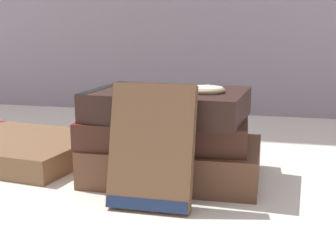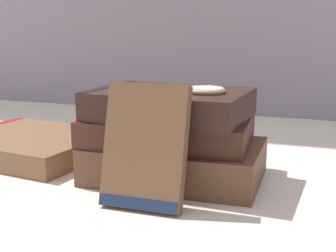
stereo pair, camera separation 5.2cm
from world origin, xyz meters
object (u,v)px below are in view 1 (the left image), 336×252
at_px(book_leaning_front, 151,152).
at_px(reading_glasses, 157,147).
at_px(book_flat_top, 164,104).
at_px(pocket_watch, 205,90).
at_px(book_side_left, 15,148).
at_px(book_flat_middle, 163,129).
at_px(book_flat_bottom, 170,160).

relative_size(book_leaning_front, reading_glasses, 1.18).
bearing_deg(reading_glasses, book_flat_top, -79.95).
relative_size(pocket_watch, reading_glasses, 0.46).
xyz_separation_m(book_flat_top, book_leaning_front, (0.01, -0.09, -0.03)).
distance_m(book_side_left, reading_glasses, 0.21).
xyz_separation_m(book_flat_top, reading_glasses, (-0.05, 0.14, -0.09)).
height_order(book_flat_middle, pocket_watch, pocket_watch).
bearing_deg(book_side_left, book_flat_bottom, -0.09).
height_order(book_flat_middle, reading_glasses, book_flat_middle).
bearing_deg(book_leaning_front, book_flat_middle, 98.11).
bearing_deg(book_leaning_front, pocket_watch, 65.26).
distance_m(book_flat_top, reading_glasses, 0.17).
bearing_deg(book_side_left, reading_glasses, 37.44).
xyz_separation_m(book_side_left, pocket_watch, (0.27, -0.04, 0.10)).
relative_size(book_flat_middle, pocket_watch, 4.17).
relative_size(book_flat_top, pocket_watch, 3.79).
bearing_deg(book_flat_top, book_flat_middle, 119.39).
relative_size(book_flat_bottom, reading_glasses, 1.93).
height_order(pocket_watch, reading_glasses, pocket_watch).
distance_m(book_flat_middle, book_side_left, 0.23).
distance_m(book_flat_top, book_side_left, 0.24).
bearing_deg(book_side_left, book_flat_top, -0.79).
xyz_separation_m(book_flat_bottom, pocket_watch, (0.04, -0.01, 0.09)).
xyz_separation_m(book_flat_top, pocket_watch, (0.05, -0.01, 0.02)).
height_order(book_flat_middle, book_flat_top, book_flat_top).
relative_size(book_leaning_front, pocket_watch, 2.59).
relative_size(book_flat_bottom, book_side_left, 0.92).
height_order(book_flat_bottom, book_leaning_front, book_leaning_front).
bearing_deg(book_flat_top, reading_glasses, 111.42).
distance_m(book_flat_middle, book_leaning_front, 0.10).
bearing_deg(book_leaning_front, reading_glasses, 103.57).
bearing_deg(reading_glasses, pocket_watch, -64.82).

